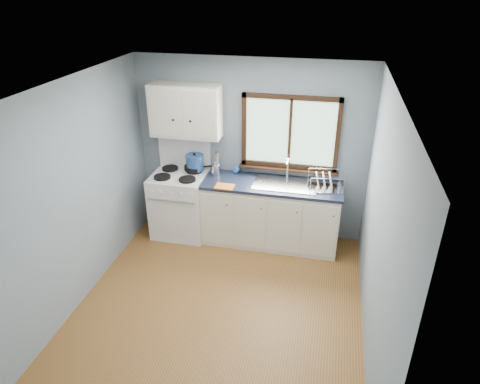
% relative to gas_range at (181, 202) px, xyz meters
% --- Properties ---
extents(floor, '(3.20, 3.60, 0.02)m').
position_rel_gas_range_xyz_m(floor, '(0.95, -1.47, -0.50)').
color(floor, brown).
rests_on(floor, ground).
extents(ceiling, '(3.20, 3.60, 0.02)m').
position_rel_gas_range_xyz_m(ceiling, '(0.95, -1.47, 2.02)').
color(ceiling, white).
rests_on(ceiling, wall_back).
extents(wall_back, '(3.20, 0.02, 2.50)m').
position_rel_gas_range_xyz_m(wall_back, '(0.95, 0.34, 0.76)').
color(wall_back, gray).
rests_on(wall_back, ground).
extents(wall_front, '(3.20, 0.02, 2.50)m').
position_rel_gas_range_xyz_m(wall_front, '(0.95, -3.28, 0.76)').
color(wall_front, gray).
rests_on(wall_front, ground).
extents(wall_left, '(0.02, 3.60, 2.50)m').
position_rel_gas_range_xyz_m(wall_left, '(-0.66, -1.47, 0.76)').
color(wall_left, gray).
rests_on(wall_left, ground).
extents(wall_right, '(0.02, 3.60, 2.50)m').
position_rel_gas_range_xyz_m(wall_right, '(2.56, -1.47, 0.76)').
color(wall_right, gray).
rests_on(wall_right, ground).
extents(gas_range, '(0.76, 0.69, 1.36)m').
position_rel_gas_range_xyz_m(gas_range, '(0.00, 0.00, 0.00)').
color(gas_range, white).
rests_on(gas_range, floor).
extents(base_cabinets, '(1.85, 0.60, 0.88)m').
position_rel_gas_range_xyz_m(base_cabinets, '(1.31, 0.02, -0.08)').
color(base_cabinets, silver).
rests_on(base_cabinets, floor).
extents(countertop, '(1.89, 0.64, 0.04)m').
position_rel_gas_range_xyz_m(countertop, '(1.31, 0.02, 0.41)').
color(countertop, black).
rests_on(countertop, base_cabinets).
extents(sink, '(0.84, 0.46, 0.44)m').
position_rel_gas_range_xyz_m(sink, '(1.49, 0.02, 0.37)').
color(sink, silver).
rests_on(sink, countertop).
extents(window, '(1.36, 0.10, 1.03)m').
position_rel_gas_range_xyz_m(window, '(1.48, 0.30, 0.98)').
color(window, '#9EC6A8').
rests_on(window, wall_back).
extents(upper_cabinets, '(0.95, 0.35, 0.70)m').
position_rel_gas_range_xyz_m(upper_cabinets, '(0.10, 0.15, 1.31)').
color(upper_cabinets, silver).
rests_on(upper_cabinets, wall_back).
extents(skillet, '(0.43, 0.36, 0.05)m').
position_rel_gas_range_xyz_m(skillet, '(0.18, 0.16, 0.49)').
color(skillet, black).
rests_on(skillet, gas_range).
extents(stockpot, '(0.33, 0.33, 0.25)m').
position_rel_gas_range_xyz_m(stockpot, '(0.19, 0.15, 0.58)').
color(stockpot, navy).
rests_on(stockpot, gas_range).
extents(utensil_crock, '(0.14, 0.14, 0.37)m').
position_rel_gas_range_xyz_m(utensil_crock, '(0.50, 0.12, 0.50)').
color(utensil_crock, silver).
rests_on(utensil_crock, countertop).
extents(thermos, '(0.09, 0.09, 0.31)m').
position_rel_gas_range_xyz_m(thermos, '(0.50, 0.20, 0.58)').
color(thermos, silver).
rests_on(thermos, countertop).
extents(soap_bottle, '(0.12, 0.12, 0.24)m').
position_rel_gas_range_xyz_m(soap_bottle, '(0.75, 0.23, 0.55)').
color(soap_bottle, '#3077C8').
rests_on(soap_bottle, countertop).
extents(dish_towel, '(0.25, 0.18, 0.02)m').
position_rel_gas_range_xyz_m(dish_towel, '(0.72, -0.23, 0.44)').
color(dish_towel, orange).
rests_on(dish_towel, countertop).
extents(dish_rack, '(0.49, 0.40, 0.23)m').
position_rel_gas_range_xyz_m(dish_rack, '(2.00, 0.02, 0.49)').
color(dish_rack, silver).
rests_on(dish_rack, countertop).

